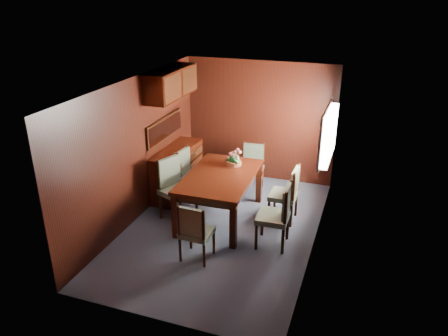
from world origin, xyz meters
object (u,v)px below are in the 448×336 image
at_px(chair_left_near, 174,185).
at_px(flower_centerpiece, 234,158).
at_px(sideboard, 178,171).
at_px(dining_table, 220,181).
at_px(chair_right_near, 278,212).
at_px(chair_head, 195,230).

height_order(chair_left_near, flower_centerpiece, flower_centerpiece).
distance_m(sideboard, chair_left_near, 0.94).
distance_m(dining_table, chair_left_near, 0.79).
xyz_separation_m(sideboard, chair_right_near, (2.22, -1.17, 0.12)).
relative_size(sideboard, chair_right_near, 1.36).
bearing_deg(dining_table, flower_centerpiece, 79.17).
height_order(dining_table, chair_right_near, chair_right_near).
bearing_deg(chair_left_near, sideboard, -136.80).
height_order(chair_left_near, chair_right_near, chair_left_near).
xyz_separation_m(dining_table, chair_left_near, (-0.77, -0.18, -0.10)).
relative_size(dining_table, chair_left_near, 1.63).
xyz_separation_m(chair_left_near, chair_right_near, (1.87, -0.32, -0.03)).
distance_m(chair_left_near, flower_centerpiece, 1.13).
xyz_separation_m(sideboard, dining_table, (1.11, -0.67, 0.25)).
bearing_deg(chair_head, flower_centerpiece, 91.35).
bearing_deg(sideboard, chair_right_near, -27.93).
xyz_separation_m(chair_left_near, chair_head, (0.83, -1.10, -0.09)).
bearing_deg(sideboard, flower_centerpiece, -9.70).
distance_m(dining_table, flower_centerpiece, 0.54).
relative_size(chair_left_near, flower_centerpiece, 3.88).
bearing_deg(flower_centerpiece, sideboard, 170.30).
bearing_deg(chair_right_near, flower_centerpiece, 44.20).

